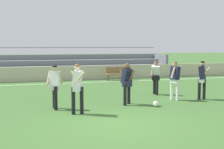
% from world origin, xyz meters
% --- Properties ---
extents(ground_plane, '(160.00, 160.00, 0.00)m').
position_xyz_m(ground_plane, '(0.00, 0.00, 0.00)').
color(ground_plane, '#3D662D').
extents(field_line_sideline, '(44.00, 0.12, 0.01)m').
position_xyz_m(field_line_sideline, '(0.00, 10.42, 0.00)').
color(field_line_sideline, white).
rests_on(field_line_sideline, ground).
extents(sideline_wall, '(48.00, 0.16, 0.96)m').
position_xyz_m(sideline_wall, '(0.00, 12.08, 0.48)').
color(sideline_wall, beige).
rests_on(sideline_wall, ground).
extents(bleacher_stand, '(23.10, 2.73, 2.21)m').
position_xyz_m(bleacher_stand, '(-3.20, 14.17, 0.93)').
color(bleacher_stand, '#B2B2B7').
rests_on(bleacher_stand, ground).
extents(bench_far_right, '(1.80, 0.40, 0.90)m').
position_xyz_m(bench_far_right, '(3.69, 11.00, 0.55)').
color(bench_far_right, olive).
rests_on(bench_far_right, ground).
extents(player_dark_wide_left, '(0.48, 0.70, 1.64)m').
position_xyz_m(player_dark_wide_left, '(1.31, 2.87, 0.98)').
color(player_dark_wide_left, black).
rests_on(player_dark_wide_left, ground).
extents(player_dark_on_ball, '(0.62, 0.48, 1.67)m').
position_xyz_m(player_dark_on_ball, '(3.61, 3.21, 0.99)').
color(player_dark_on_ball, white).
rests_on(player_dark_on_ball, ground).
extents(player_white_wide_right, '(0.64, 0.49, 1.64)m').
position_xyz_m(player_white_wide_right, '(-1.51, 2.84, 0.97)').
color(player_white_wide_right, black).
rests_on(player_white_wide_right, ground).
extents(player_dark_challenging, '(0.47, 0.69, 1.68)m').
position_xyz_m(player_dark_challenging, '(4.81, 3.01, 1.00)').
color(player_dark_challenging, black).
rests_on(player_dark_challenging, ground).
extents(player_white_pressing_high, '(0.64, 0.54, 1.62)m').
position_xyz_m(player_white_pressing_high, '(3.47, 4.80, 0.96)').
color(player_white_pressing_high, black).
rests_on(player_white_pressing_high, ground).
extents(player_white_overlapping, '(0.47, 0.67, 1.72)m').
position_xyz_m(player_white_overlapping, '(-0.87, 1.78, 1.03)').
color(player_white_overlapping, black).
rests_on(player_white_overlapping, ground).
extents(soccer_ball, '(0.22, 0.22, 0.22)m').
position_xyz_m(soccer_ball, '(2.22, 2.14, 0.11)').
color(soccer_ball, white).
rests_on(soccer_ball, ground).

